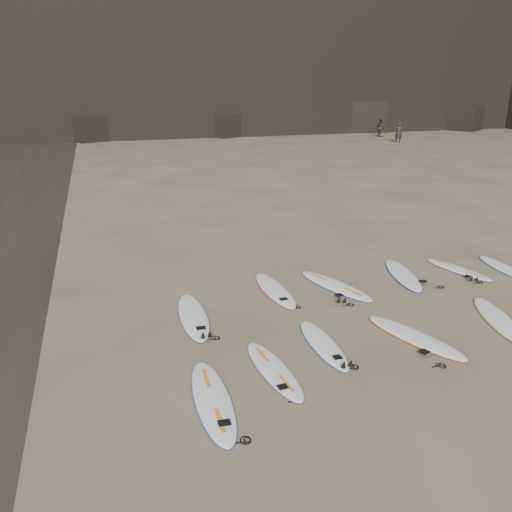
{
  "coord_description": "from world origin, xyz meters",
  "views": [
    {
      "loc": [
        -5.43,
        -8.89,
        5.57
      ],
      "look_at": [
        -1.88,
        2.22,
        1.5
      ],
      "focal_mm": 35.0,
      "sensor_mm": 36.0,
      "label": 1
    }
  ],
  "objects_px": {
    "surfboard_8": "(403,274)",
    "person_a": "(398,132)",
    "surfboard_6": "(275,290)",
    "surfboard_9": "(458,269)",
    "surfboard_3": "(415,337)",
    "surfboard_5": "(193,316)",
    "surfboard_4": "(498,319)",
    "surfboard_0": "(213,399)",
    "surfboard_7": "(335,285)",
    "person_b": "(380,128)",
    "surfboard_2": "(323,344)",
    "surfboard_1": "(274,369)",
    "surfboard_10": "(503,267)"
  },
  "relations": [
    {
      "from": "surfboard_0",
      "to": "surfboard_10",
      "type": "distance_m",
      "value": 11.07
    },
    {
      "from": "person_a",
      "to": "person_b",
      "type": "distance_m",
      "value": 5.83
    },
    {
      "from": "surfboard_1",
      "to": "surfboard_8",
      "type": "xyz_separation_m",
      "value": [
        5.53,
        3.81,
        0.01
      ]
    },
    {
      "from": "surfboard_7",
      "to": "person_b",
      "type": "height_order",
      "value": "person_b"
    },
    {
      "from": "surfboard_10",
      "to": "surfboard_3",
      "type": "bearing_deg",
      "value": -143.53
    },
    {
      "from": "surfboard_1",
      "to": "surfboard_6",
      "type": "relative_size",
      "value": 0.91
    },
    {
      "from": "surfboard_8",
      "to": "surfboard_10",
      "type": "bearing_deg",
      "value": 7.5
    },
    {
      "from": "surfboard_9",
      "to": "person_b",
      "type": "xyz_separation_m",
      "value": [
        19.36,
        36.94,
        0.91
      ]
    },
    {
      "from": "surfboard_2",
      "to": "surfboard_9",
      "type": "height_order",
      "value": "surfboard_2"
    },
    {
      "from": "surfboard_2",
      "to": "surfboard_9",
      "type": "xyz_separation_m",
      "value": [
        6.03,
        3.01,
        -0.0
      ]
    },
    {
      "from": "surfboard_7",
      "to": "surfboard_10",
      "type": "height_order",
      "value": "surfboard_7"
    },
    {
      "from": "surfboard_4",
      "to": "surfboard_7",
      "type": "xyz_separation_m",
      "value": [
        -2.88,
        3.17,
        0.0
      ]
    },
    {
      "from": "surfboard_3",
      "to": "person_b",
      "type": "relative_size",
      "value": 1.4
    },
    {
      "from": "surfboard_7",
      "to": "person_a",
      "type": "xyz_separation_m",
      "value": [
        22.21,
        31.3,
        0.91
      ]
    },
    {
      "from": "surfboard_4",
      "to": "surfboard_8",
      "type": "bearing_deg",
      "value": 118.63
    },
    {
      "from": "surfboard_6",
      "to": "person_b",
      "type": "bearing_deg",
      "value": 54.31
    },
    {
      "from": "surfboard_4",
      "to": "surfboard_5",
      "type": "bearing_deg",
      "value": -179.39
    },
    {
      "from": "person_a",
      "to": "surfboard_1",
      "type": "bearing_deg",
      "value": 90.41
    },
    {
      "from": "person_a",
      "to": "surfboard_8",
      "type": "bearing_deg",
      "value": 93.88
    },
    {
      "from": "surfboard_5",
      "to": "surfboard_4",
      "type": "bearing_deg",
      "value": -16.28
    },
    {
      "from": "surfboard_8",
      "to": "surfboard_10",
      "type": "height_order",
      "value": "surfboard_8"
    },
    {
      "from": "surfboard_6",
      "to": "surfboard_10",
      "type": "distance_m",
      "value": 7.5
    },
    {
      "from": "surfboard_4",
      "to": "person_a",
      "type": "bearing_deg",
      "value": 80.27
    },
    {
      "from": "surfboard_3",
      "to": "surfboard_5",
      "type": "height_order",
      "value": "surfboard_5"
    },
    {
      "from": "surfboard_2",
      "to": "surfboard_8",
      "type": "distance_m",
      "value": 5.19
    },
    {
      "from": "surfboard_4",
      "to": "person_b",
      "type": "relative_size",
      "value": 1.37
    },
    {
      "from": "surfboard_1",
      "to": "person_b",
      "type": "bearing_deg",
      "value": 51.49
    },
    {
      "from": "surfboard_7",
      "to": "person_a",
      "type": "relative_size",
      "value": 1.44
    },
    {
      "from": "surfboard_5",
      "to": "surfboard_8",
      "type": "bearing_deg",
      "value": 10.19
    },
    {
      "from": "surfboard_6",
      "to": "person_a",
      "type": "height_order",
      "value": "person_a"
    },
    {
      "from": "surfboard_8",
      "to": "surfboard_10",
      "type": "relative_size",
      "value": 1.17
    },
    {
      "from": "surfboard_0",
      "to": "surfboard_1",
      "type": "relative_size",
      "value": 1.12
    },
    {
      "from": "surfboard_9",
      "to": "surfboard_10",
      "type": "xyz_separation_m",
      "value": [
        1.47,
        -0.28,
        -0.0
      ]
    },
    {
      "from": "surfboard_0",
      "to": "surfboard_4",
      "type": "height_order",
      "value": "surfboard_0"
    },
    {
      "from": "surfboard_7",
      "to": "person_b",
      "type": "xyz_separation_m",
      "value": [
        23.61,
        36.95,
        0.9
      ]
    },
    {
      "from": "surfboard_3",
      "to": "surfboard_9",
      "type": "bearing_deg",
      "value": 21.79
    },
    {
      "from": "surfboard_3",
      "to": "surfboard_5",
      "type": "bearing_deg",
      "value": 131.63
    },
    {
      "from": "surfboard_5",
      "to": "surfboard_7",
      "type": "distance_m",
      "value": 4.33
    },
    {
      "from": "surfboard_2",
      "to": "person_a",
      "type": "relative_size",
      "value": 1.23
    },
    {
      "from": "surfboard_3",
      "to": "person_a",
      "type": "height_order",
      "value": "person_a"
    },
    {
      "from": "surfboard_6",
      "to": "surfboard_0",
      "type": "bearing_deg",
      "value": -123.26
    },
    {
      "from": "surfboard_4",
      "to": "surfboard_2",
      "type": "bearing_deg",
      "value": -162.66
    },
    {
      "from": "surfboard_0",
      "to": "person_b",
      "type": "xyz_separation_m",
      "value": [
        28.21,
        41.22,
        0.9
      ]
    },
    {
      "from": "surfboard_4",
      "to": "surfboard_10",
      "type": "relative_size",
      "value": 1.12
    },
    {
      "from": "surfboard_6",
      "to": "surfboard_8",
      "type": "height_order",
      "value": "surfboard_8"
    },
    {
      "from": "surfboard_5",
      "to": "person_b",
      "type": "distance_m",
      "value": 46.87
    },
    {
      "from": "surfboard_9",
      "to": "surfboard_8",
      "type": "bearing_deg",
      "value": 160.6
    },
    {
      "from": "surfboard_6",
      "to": "surfboard_9",
      "type": "xyz_separation_m",
      "value": [
        6.02,
        -0.21,
        -0.01
      ]
    },
    {
      "from": "surfboard_9",
      "to": "person_a",
      "type": "height_order",
      "value": "person_a"
    },
    {
      "from": "surfboard_8",
      "to": "person_a",
      "type": "relative_size",
      "value": 1.41
    }
  ]
}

